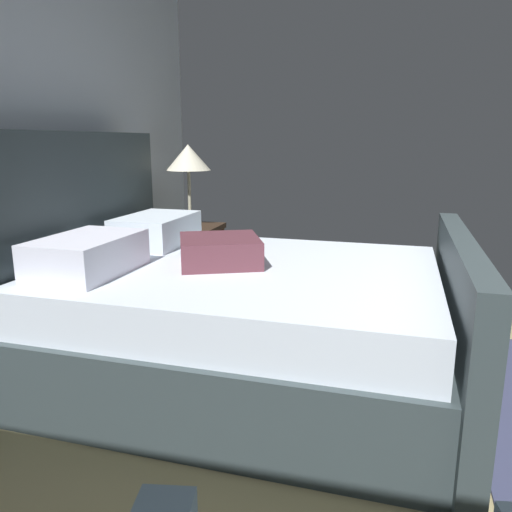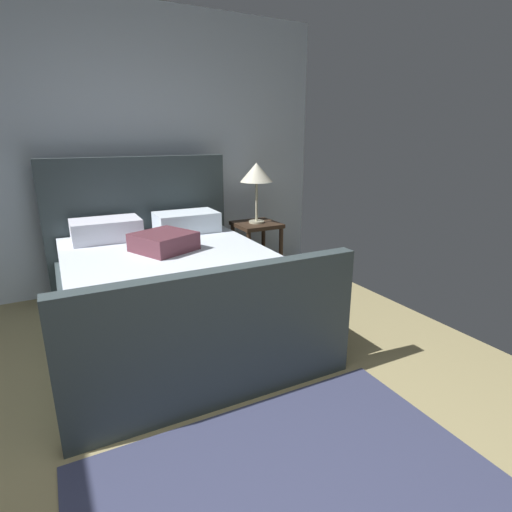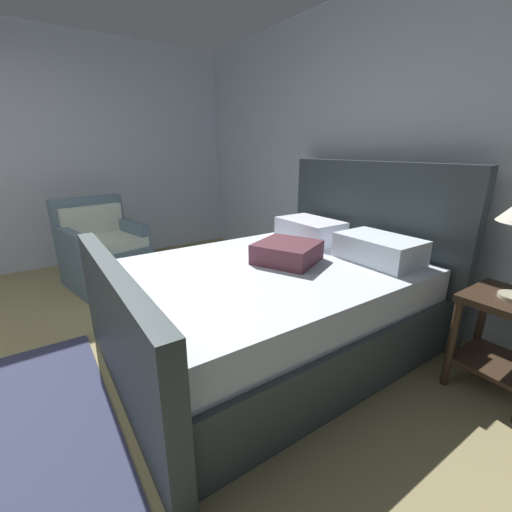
% 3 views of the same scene
% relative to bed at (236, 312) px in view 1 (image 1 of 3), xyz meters
% --- Properties ---
extents(bed, '(1.74, 2.17, 1.29)m').
position_rel_bed_xyz_m(bed, '(0.00, 0.00, 0.00)').
color(bed, '#354143').
rests_on(bed, ground).
extents(nightstand_right, '(0.44, 0.44, 0.60)m').
position_rel_bed_xyz_m(nightstand_right, '(1.17, 0.74, 0.04)').
color(nightstand_right, '#38271B').
rests_on(nightstand_right, ground).
extents(table_lamp_right, '(0.33, 0.33, 0.62)m').
position_rel_bed_xyz_m(table_lamp_right, '(1.17, 0.74, 0.75)').
color(table_lamp_right, '#B7B293').
rests_on(table_lamp_right, nightstand_right).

